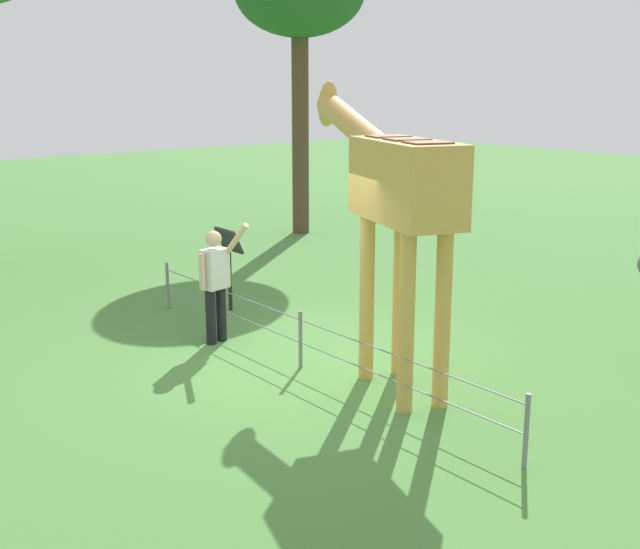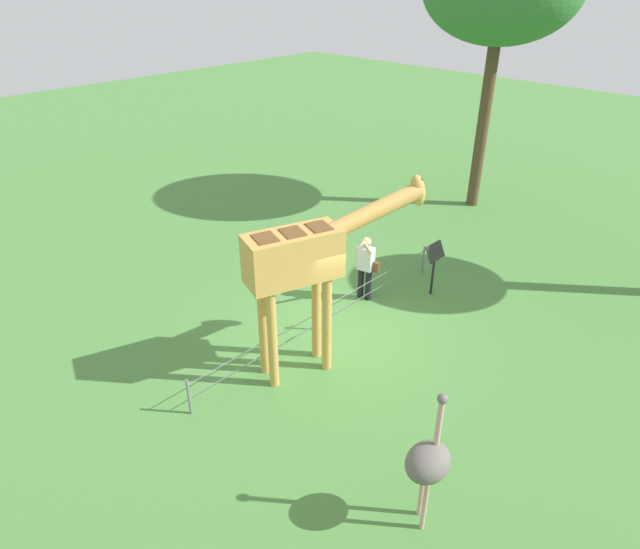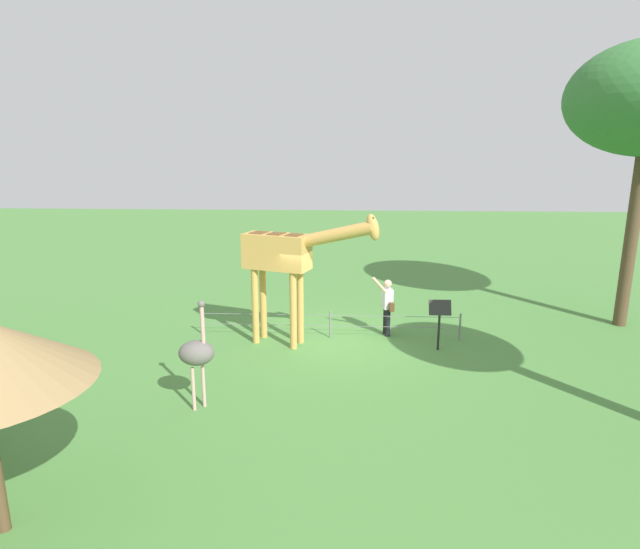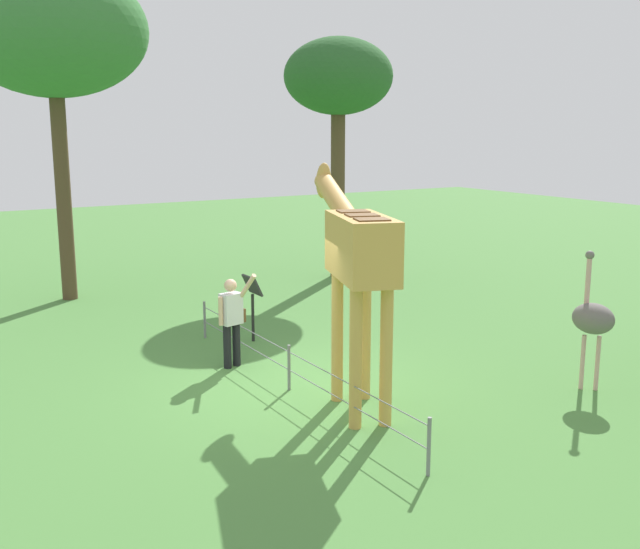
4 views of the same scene
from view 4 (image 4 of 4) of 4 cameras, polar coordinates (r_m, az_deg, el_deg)
ground_plane at (r=12.15m, az=-1.89°, el=-8.75°), size 60.00×60.00×0.00m
giraffe at (r=10.85m, az=2.83°, el=1.56°), size 3.57×1.63×3.59m
visitor at (r=13.03m, az=-6.79°, el=-3.27°), size 0.63×0.57×1.72m
ostrich at (r=12.53m, az=20.25°, el=-3.21°), size 0.70×0.56×2.25m
tree_east at (r=20.66m, az=1.42°, el=14.68°), size 2.95×2.95×6.54m
tree_northeast at (r=18.97m, az=-19.89°, el=17.13°), size 4.37×4.37×7.88m
info_sign at (r=14.55m, az=-5.21°, el=-1.52°), size 0.56×0.21×1.32m
wire_fence at (r=11.96m, az=-2.40°, el=-7.03°), size 7.05×0.05×0.75m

